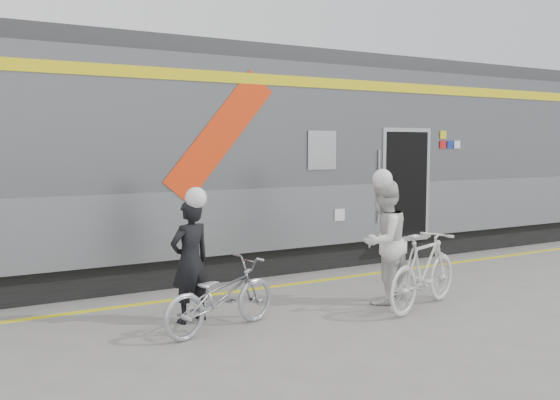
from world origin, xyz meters
TOP-DOWN VIEW (x-y plane):
  - ground at (0.00, 0.00)m, footprint 90.00×90.00m
  - train at (0.48, 4.19)m, footprint 24.00×3.17m
  - safety_strip at (0.00, 2.15)m, footprint 24.00×0.12m
  - man at (-2.49, 0.99)m, footprint 0.68×0.54m
  - bicycle_left at (-2.29, 0.44)m, footprint 1.82×1.04m
  - woman at (0.35, 0.51)m, footprint 1.07×0.95m
  - bicycle_right at (0.65, -0.04)m, footprint 1.91×1.11m
  - helmet_man at (-2.49, 0.99)m, footprint 0.28×0.28m
  - helmet_woman at (0.35, 0.51)m, footprint 0.29×0.29m

SIDE VIEW (x-z plane):
  - ground at x=0.00m, z-range 0.00..0.00m
  - safety_strip at x=0.00m, z-range 0.00..0.01m
  - bicycle_left at x=-2.29m, z-range 0.00..0.90m
  - bicycle_right at x=0.65m, z-range 0.00..1.11m
  - man at x=-2.49m, z-range 0.00..1.64m
  - woman at x=0.35m, z-range 0.00..1.83m
  - helmet_man at x=-2.49m, z-range 1.64..1.92m
  - helmet_woman at x=0.35m, z-range 1.83..2.12m
  - train at x=0.48m, z-range 0.00..4.10m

